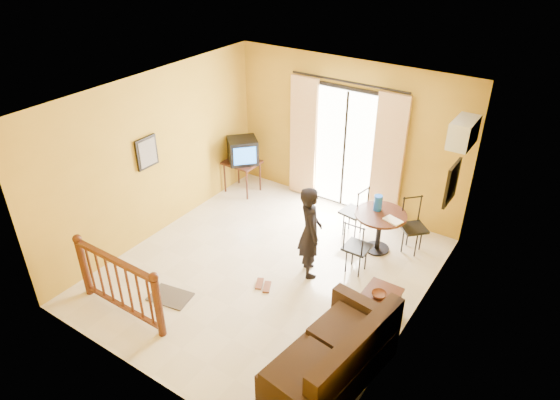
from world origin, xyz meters
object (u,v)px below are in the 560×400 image
Objects in this scene: television at (243,151)px; coffee_table at (376,307)px; dining_table at (380,221)px; sofa at (335,359)px; standing_person at (310,232)px.

coffee_table is (3.72, -1.91, -0.65)m from television.
coffee_table is at bearing -66.99° from dining_table.
dining_table is (3.05, -0.35, -0.35)m from television.
dining_table is 0.43× the size of sofa.
standing_person is (-1.31, 1.61, 0.42)m from sofa.
dining_table is at bearing 113.01° from coffee_table.
television reaches higher than dining_table.
television is 0.85× the size of coffee_table.
television is 0.48× the size of standing_person.
television is 4.88m from sofa.
television is 2.84m from standing_person.
dining_table is at bearing -71.06° from standing_person.
television is at bearing 173.54° from dining_table.
television reaches higher than coffee_table.
standing_person reaches higher than sofa.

